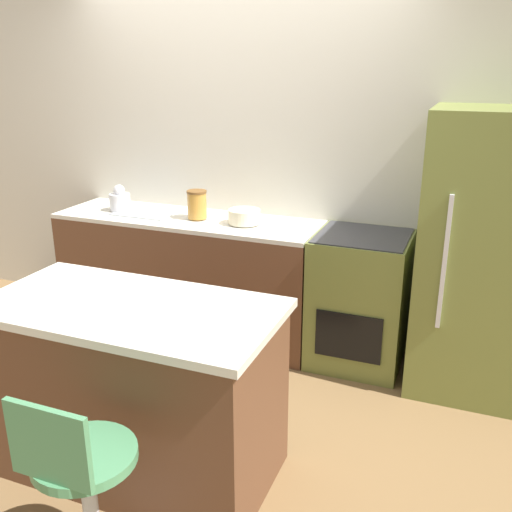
{
  "coord_description": "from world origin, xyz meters",
  "views": [
    {
      "loc": [
        1.64,
        -3.2,
        1.95
      ],
      "look_at": [
        0.55,
        -0.43,
        0.94
      ],
      "focal_mm": 40.0,
      "sensor_mm": 36.0,
      "label": 1
    }
  ],
  "objects_px": {
    "stool_chair": "(83,492)",
    "oven_range": "(359,300)",
    "mixing_bowl": "(244,216)",
    "kettle": "(120,200)",
    "refrigerator": "(483,256)"
  },
  "relations": [
    {
      "from": "stool_chair",
      "to": "mixing_bowl",
      "type": "xyz_separation_m",
      "value": [
        -0.24,
        2.13,
        0.52
      ]
    },
    {
      "from": "oven_range",
      "to": "stool_chair",
      "type": "height_order",
      "value": "oven_range"
    },
    {
      "from": "stool_chair",
      "to": "mixing_bowl",
      "type": "distance_m",
      "value": 2.2
    },
    {
      "from": "refrigerator",
      "to": "mixing_bowl",
      "type": "height_order",
      "value": "refrigerator"
    },
    {
      "from": "refrigerator",
      "to": "oven_range",
      "type": "bearing_deg",
      "value": 176.98
    },
    {
      "from": "stool_chair",
      "to": "kettle",
      "type": "relative_size",
      "value": 4.6
    },
    {
      "from": "stool_chair",
      "to": "oven_range",
      "type": "bearing_deg",
      "value": 74.71
    },
    {
      "from": "oven_range",
      "to": "mixing_bowl",
      "type": "xyz_separation_m",
      "value": [
        -0.82,
        -0.02,
        0.5
      ]
    },
    {
      "from": "oven_range",
      "to": "kettle",
      "type": "bearing_deg",
      "value": -179.47
    },
    {
      "from": "oven_range",
      "to": "mixing_bowl",
      "type": "relative_size",
      "value": 4.1
    },
    {
      "from": "oven_range",
      "to": "stool_chair",
      "type": "bearing_deg",
      "value": -105.29
    },
    {
      "from": "kettle",
      "to": "mixing_bowl",
      "type": "relative_size",
      "value": 0.87
    },
    {
      "from": "stool_chair",
      "to": "kettle",
      "type": "bearing_deg",
      "value": 120.34
    },
    {
      "from": "refrigerator",
      "to": "kettle",
      "type": "xyz_separation_m",
      "value": [
        -2.56,
        0.02,
        0.12
      ]
    },
    {
      "from": "refrigerator",
      "to": "stool_chair",
      "type": "bearing_deg",
      "value": -121.93
    }
  ]
}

